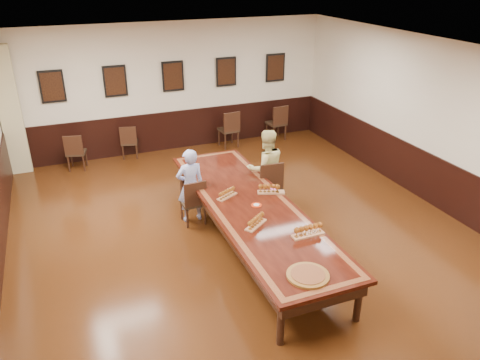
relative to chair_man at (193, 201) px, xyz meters
name	(u,v)px	position (x,y,z in m)	size (l,w,h in m)	color
floor	(251,243)	(0.71, -1.08, -0.46)	(8.00, 10.00, 0.02)	black
ceiling	(253,56)	(0.71, -1.08, 2.76)	(8.00, 10.00, 0.02)	white
wall_back	(173,88)	(0.71, 3.93, 1.15)	(8.00, 0.02, 3.20)	beige
wall_right	(446,128)	(4.72, -1.08, 1.15)	(0.02, 10.00, 3.20)	beige
chair_man	(193,201)	(0.00, 0.00, 0.00)	(0.42, 0.46, 0.90)	black
chair_woman	(267,184)	(1.54, 0.04, 0.06)	(0.47, 0.52, 1.01)	black
spare_chair_a	(76,151)	(-1.81, 3.42, 0.00)	(0.42, 0.45, 0.89)	black
spare_chair_b	(129,141)	(-0.53, 3.71, -0.02)	(0.40, 0.43, 0.85)	black
spare_chair_c	(229,129)	(2.03, 3.50, 0.04)	(0.46, 0.50, 0.98)	black
spare_chair_d	(276,122)	(3.43, 3.53, 0.04)	(0.46, 0.50, 0.98)	black
person_man	(190,186)	(0.00, 0.10, 0.27)	(0.52, 0.34, 1.43)	#4E60C3
person_woman	(266,168)	(1.55, 0.14, 0.34)	(0.79, 0.61, 1.58)	beige
pink_phone	(274,190)	(1.31, -0.70, 0.31)	(0.08, 0.15, 0.01)	#F852B8
curtain	(10,112)	(-3.04, 3.74, 1.00)	(0.45, 0.18, 2.90)	#C0B584
wainscoting	(251,218)	(0.71, -1.08, 0.05)	(8.00, 10.00, 1.00)	black
conference_table	(251,212)	(0.71, -1.08, 0.16)	(1.40, 5.00, 0.76)	black
posters	(173,76)	(0.71, 3.85, 1.45)	(6.14, 0.04, 0.74)	black
flight_a	(227,194)	(0.44, -0.66, 0.37)	(0.42, 0.30, 0.15)	#9D6542
flight_b	(271,189)	(1.20, -0.80, 0.38)	(0.50, 0.30, 0.18)	#9D6542
flight_c	(256,221)	(0.51, -1.74, 0.38)	(0.45, 0.37, 0.17)	#9D6542
flight_d	(308,231)	(1.12, -2.29, 0.39)	(0.51, 0.17, 0.19)	#9D6542
red_plate_grp	(256,205)	(0.79, -1.13, 0.31)	(0.18, 0.18, 0.02)	red
carved_platter	(308,275)	(0.62, -3.17, 0.32)	(0.68, 0.68, 0.04)	brown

